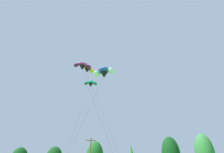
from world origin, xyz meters
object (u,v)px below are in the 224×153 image
Objects in this scene: parafoil_kite_mid_magenta at (82,66)px; parafoil_kite_far_red_yellow at (87,69)px; parafoil_kite_high_teal at (91,84)px; parafoil_kite_low_blue_white at (104,72)px.

parafoil_kite_mid_magenta is 3.37m from parafoil_kite_far_red_yellow.
parafoil_kite_high_teal is 0.70× the size of parafoil_kite_far_red_yellow.
parafoil_kite_mid_magenta is 0.92× the size of parafoil_kite_far_red_yellow.
parafoil_kite_far_red_yellow is 6.70m from parafoil_kite_low_blue_white.
parafoil_kite_mid_magenta is (-1.50, 2.09, 4.54)m from parafoil_kite_high_teal.
parafoil_kite_mid_magenta is at bearing 147.58° from parafoil_kite_low_blue_white.
parafoil_kite_far_red_yellow reaches higher than parafoil_kite_mid_magenta.
parafoil_kite_far_red_yellow reaches higher than parafoil_kite_high_teal.
parafoil_kite_far_red_yellow is at bearing 66.34° from parafoil_kite_mid_magenta.
parafoil_kite_low_blue_white is at bearing -32.42° from parafoil_kite_mid_magenta.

